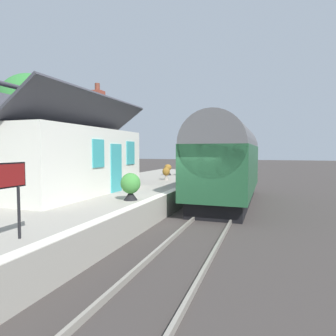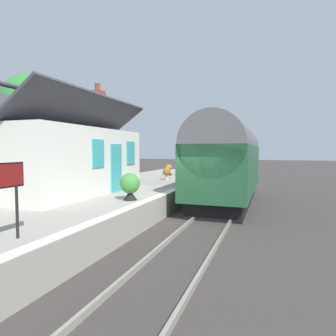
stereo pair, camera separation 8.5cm
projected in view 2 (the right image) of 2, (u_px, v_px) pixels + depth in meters
The scene contains 15 objects.
ground_plane at pixel (190, 219), 11.68m from camera, with size 160.00×160.00×0.00m, color #383330.
platform at pixel (101, 202), 13.02m from camera, with size 32.00×6.18×0.94m, color gray.
platform_edge_coping at pixel (162, 194), 12.02m from camera, with size 32.00×0.36×0.02m, color beige.
rail_near at pixel (231, 221), 11.14m from camera, with size 52.00×0.08×0.14m, color gray.
rail_far at pixel (194, 218), 11.62m from camera, with size 52.00×0.08×0.14m, color gray.
train at pixel (228, 161), 15.12m from camera, with size 9.39×2.73×4.32m.
station_building at pixel (69, 158), 12.43m from camera, with size 7.38×3.66×5.10m.
bench_platform_end at pixel (182, 168), 22.02m from camera, with size 1.40×0.44×0.88m.
planter_edge_far at pixel (130, 186), 10.66m from camera, with size 0.72×0.72×0.99m.
planter_by_door at pixel (167, 173), 18.09m from camera, with size 0.47×0.47×0.78m.
planter_bench_left at pixel (169, 170), 21.54m from camera, with size 0.52×0.52×0.81m.
planter_under_sign at pixel (106, 174), 17.98m from camera, with size 0.43×0.43×0.73m.
station_sign_board at pixel (3, 182), 5.67m from camera, with size 0.96×0.06×1.57m.
tree_distant at pixel (49, 115), 24.73m from camera, with size 4.90×5.07×8.48m.
tree_mid_background at pixel (32, 110), 21.38m from camera, with size 4.81×4.49×8.30m.
Camera 2 is at (-11.17, -3.03, 2.74)m, focal length 31.26 mm.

